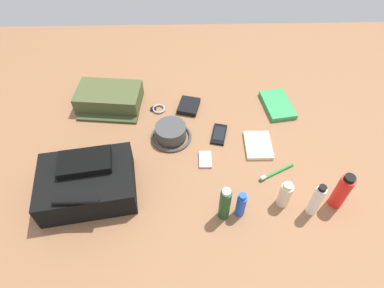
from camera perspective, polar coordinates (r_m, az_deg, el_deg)
The scene contains 16 objects.
ground_plane at distance 1.41m, azimuth 0.00°, elevation -1.37°, with size 2.64×2.02×0.02m, color #8D5E3D.
backpack at distance 1.29m, azimuth -17.56°, elevation -6.28°, with size 0.38×0.30×0.15m.
toiletry_pouch at distance 1.62m, azimuth -14.05°, elevation 7.68°, with size 0.31×0.24×0.08m.
bucket_hat at distance 1.43m, azimuth -3.65°, elevation 1.91°, with size 0.18×0.18×0.07m.
sunscreen_spray at distance 1.30m, azimuth 24.34°, elevation -7.40°, with size 0.05×0.05×0.17m.
toothpaste_tube at distance 1.25m, azimuth 20.54°, elevation -9.02°, with size 0.04×0.04×0.16m.
lotion_bottle at distance 1.25m, azimuth 15.67°, elevation -8.36°, with size 0.04×0.04×0.12m.
deodorant_spray at distance 1.20m, azimuth 8.42°, elevation -10.29°, with size 0.03×0.03×0.12m.
shampoo_bottle at distance 1.17m, azimuth 5.66°, elevation -10.23°, with size 0.04×0.04×0.16m.
paperback_novel at distance 1.63m, azimuth 14.48°, elevation 6.52°, with size 0.15×0.21×0.02m.
cell_phone at distance 1.46m, azimuth 4.66°, elevation 1.68°, with size 0.08×0.13×0.01m.
media_player at distance 1.36m, azimuth 2.29°, elevation -2.67°, with size 0.05×0.08×0.01m.
wristwatch at distance 1.57m, azimuth -5.85°, elevation 6.03°, with size 0.07×0.06×0.01m.
toothbrush at distance 1.36m, azimuth 14.01°, elevation -4.89°, with size 0.15×0.08×0.02m.
wallet at distance 1.57m, azimuth -0.56°, elevation 6.54°, with size 0.09×0.11×0.02m, color black.
notepad at distance 1.43m, azimuth 11.30°, elevation -0.22°, with size 0.11×0.15×0.02m, color beige.
Camera 1 is at (0.02, 0.89, 1.08)m, focal length 31.03 mm.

